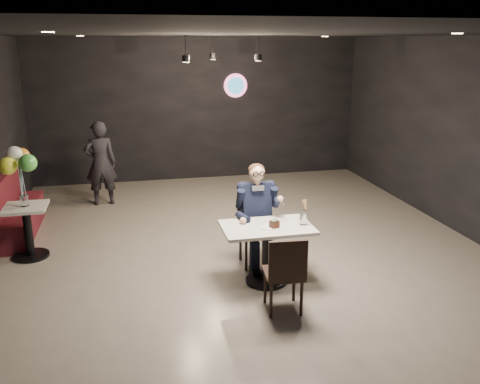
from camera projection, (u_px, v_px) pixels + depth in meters
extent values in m
plane|color=slate|center=(247.00, 259.00, 7.08)|extent=(9.00, 9.00, 0.00)
cube|color=black|center=(219.00, 43.00, 8.13)|extent=(1.40, 1.20, 0.36)
cube|color=silver|center=(267.00, 254.00, 6.29)|extent=(1.10, 0.70, 0.75)
cube|color=black|center=(256.00, 232.00, 6.78)|extent=(0.42, 0.46, 0.92)
cube|color=black|center=(283.00, 272.00, 5.62)|extent=(0.45, 0.49, 0.92)
cube|color=black|center=(256.00, 214.00, 6.71)|extent=(0.60, 0.80, 1.44)
cylinder|color=white|center=(269.00, 227.00, 6.14)|extent=(0.21, 0.21, 0.01)
cube|color=black|center=(274.00, 224.00, 6.10)|extent=(0.12, 0.11, 0.07)
ellipsoid|color=#2C873F|center=(274.00, 221.00, 6.09)|extent=(0.06, 0.04, 0.01)
cylinder|color=silver|center=(303.00, 217.00, 6.21)|extent=(0.08, 0.08, 0.18)
cone|color=tan|center=(305.00, 205.00, 6.16)|extent=(0.09, 0.09, 0.14)
cube|color=#420E13|center=(18.00, 205.00, 7.88)|extent=(0.47, 1.86, 0.93)
cube|color=silver|center=(29.00, 233.00, 7.04)|extent=(0.56, 0.56, 0.70)
cylinder|color=silver|center=(24.00, 201.00, 6.91)|extent=(0.11, 0.11, 0.16)
cube|color=#F9FD35|center=(21.00, 170.00, 6.78)|extent=(0.43, 0.43, 0.71)
imported|color=black|center=(101.00, 163.00, 9.25)|extent=(0.59, 0.41, 1.55)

